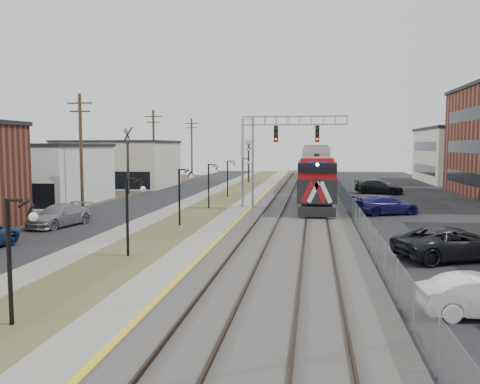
# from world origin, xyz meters

# --- Properties ---
(ground) EXTENTS (160.00, 160.00, 0.00)m
(ground) POSITION_xyz_m (0.00, 0.00, 0.00)
(ground) COLOR #473D2D
(ground) RESTS_ON ground
(street_west) EXTENTS (7.00, 120.00, 0.04)m
(street_west) POSITION_xyz_m (-11.50, 35.00, 0.02)
(street_west) COLOR black
(street_west) RESTS_ON ground
(sidewalk) EXTENTS (2.00, 120.00, 0.08)m
(sidewalk) POSITION_xyz_m (-7.00, 35.00, 0.04)
(sidewalk) COLOR gray
(sidewalk) RESTS_ON ground
(grass_median) EXTENTS (4.00, 120.00, 0.06)m
(grass_median) POSITION_xyz_m (-4.00, 35.00, 0.03)
(grass_median) COLOR #4F532C
(grass_median) RESTS_ON ground
(platform) EXTENTS (2.00, 120.00, 0.24)m
(platform) POSITION_xyz_m (-1.00, 35.00, 0.12)
(platform) COLOR gray
(platform) RESTS_ON ground
(ballast_bed) EXTENTS (8.00, 120.00, 0.20)m
(ballast_bed) POSITION_xyz_m (4.00, 35.00, 0.10)
(ballast_bed) COLOR #595651
(ballast_bed) RESTS_ON ground
(parking_lot) EXTENTS (16.00, 120.00, 0.04)m
(parking_lot) POSITION_xyz_m (16.00, 35.00, 0.02)
(parking_lot) COLOR black
(parking_lot) RESTS_ON ground
(platform_edge) EXTENTS (0.24, 120.00, 0.01)m
(platform_edge) POSITION_xyz_m (-0.12, 35.00, 0.24)
(platform_edge) COLOR gold
(platform_edge) RESTS_ON platform
(track_near) EXTENTS (1.58, 120.00, 0.15)m
(track_near) POSITION_xyz_m (2.00, 35.00, 0.28)
(track_near) COLOR #2D2119
(track_near) RESTS_ON ballast_bed
(track_far) EXTENTS (1.58, 120.00, 0.15)m
(track_far) POSITION_xyz_m (5.50, 35.00, 0.28)
(track_far) COLOR #2D2119
(track_far) RESTS_ON ballast_bed
(train) EXTENTS (3.00, 63.05, 5.33)m
(train) POSITION_xyz_m (5.50, 54.51, 2.88)
(train) COLOR #153FB0
(train) RESTS_ON ground
(signal_gantry) EXTENTS (9.00, 1.07, 8.15)m
(signal_gantry) POSITION_xyz_m (1.22, 27.99, 5.59)
(signal_gantry) COLOR gray
(signal_gantry) RESTS_ON ground
(lampposts) EXTENTS (0.14, 62.14, 4.00)m
(lampposts) POSITION_xyz_m (-4.00, 18.29, 2.00)
(lampposts) COLOR black
(lampposts) RESTS_ON ground
(utility_poles) EXTENTS (0.28, 80.28, 10.00)m
(utility_poles) POSITION_xyz_m (-14.50, 25.00, 5.00)
(utility_poles) COLOR #4C3823
(utility_poles) RESTS_ON ground
(fence) EXTENTS (0.04, 120.00, 1.60)m
(fence) POSITION_xyz_m (8.20, 35.00, 0.80)
(fence) COLOR gray
(fence) RESTS_ON ground
(buildings_west) EXTENTS (14.00, 67.00, 7.00)m
(buildings_west) POSITION_xyz_m (-21.00, 24.21, 3.01)
(buildings_west) COLOR #BEB6A6
(buildings_west) RESTS_ON ground
(bare_trees) EXTENTS (12.30, 42.30, 5.95)m
(bare_trees) POSITION_xyz_m (-12.66, 38.91, 2.70)
(bare_trees) COLOR #382D23
(bare_trees) RESTS_ON ground
(car_lot_c) EXTENTS (6.36, 4.65, 1.61)m
(car_lot_c) POSITION_xyz_m (12.01, 9.51, 0.80)
(car_lot_c) COLOR black
(car_lot_c) RESTS_ON ground
(car_lot_d) EXTENTS (5.75, 4.06, 1.55)m
(car_lot_d) POSITION_xyz_m (11.09, 25.87, 0.77)
(car_lot_d) COLOR navy
(car_lot_d) RESTS_ON ground
(car_lot_e) EXTENTS (4.19, 2.14, 1.37)m
(car_lot_e) POSITION_xyz_m (11.11, 26.67, 0.68)
(car_lot_e) COLOR gray
(car_lot_e) RESTS_ON ground
(car_lot_f) EXTENTS (5.11, 2.86, 1.60)m
(car_lot_f) POSITION_xyz_m (12.61, 44.95, 0.80)
(car_lot_f) COLOR #0D4518
(car_lot_f) RESTS_ON ground
(car_street_b) EXTENTS (3.24, 5.57, 1.52)m
(car_street_b) POSITION_xyz_m (-12.12, 16.42, 0.76)
(car_street_b) COLOR gray
(car_street_b) RESTS_ON ground
(car_lot_g) EXTENTS (5.82, 3.43, 1.58)m
(car_lot_g) POSITION_xyz_m (12.77, 44.08, 0.79)
(car_lot_g) COLOR black
(car_lot_g) RESTS_ON ground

